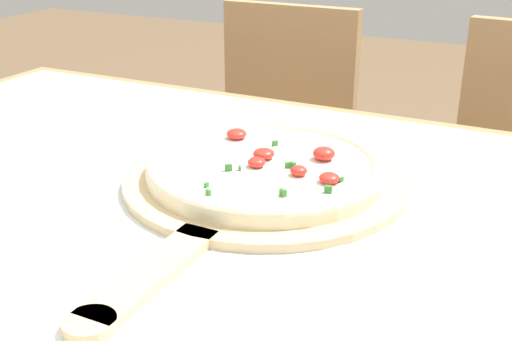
{
  "coord_description": "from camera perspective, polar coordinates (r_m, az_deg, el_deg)",
  "views": [
    {
      "loc": [
        0.39,
        -0.64,
        1.12
      ],
      "look_at": [
        0.04,
        0.06,
        0.79
      ],
      "focal_mm": 45.0,
      "sensor_mm": 36.0,
      "label": 1
    }
  ],
  "objects": [
    {
      "name": "chair_left",
      "position": [
        1.73,
        1.65,
        1.91
      ],
      "size": [
        0.4,
        0.4,
        0.87
      ],
      "rotation": [
        0.0,
        0.0,
        -0.01
      ],
      "color": "tan",
      "rests_on": "ground_plane"
    },
    {
      "name": "towel_cloth",
      "position": [
        0.83,
        -4.2,
        -3.02
      ],
      "size": [
        1.4,
        0.88,
        0.0
      ],
      "color": "silver",
      "rests_on": "dining_table"
    },
    {
      "name": "pizza",
      "position": [
        0.88,
        0.89,
        0.38
      ],
      "size": [
        0.33,
        0.33,
        0.04
      ],
      "color": "beige",
      "rests_on": "pizza_peel"
    },
    {
      "name": "pizza_peel",
      "position": [
        0.87,
        0.29,
        -1.24
      ],
      "size": [
        0.39,
        0.59,
        0.01
      ],
      "color": "#D6B784",
      "rests_on": "towel_cloth"
    },
    {
      "name": "dining_table",
      "position": [
        0.88,
        -4.02,
        -8.83
      ],
      "size": [
        1.48,
        0.96,
        0.75
      ],
      "color": "#A87F51",
      "rests_on": "ground_plane"
    }
  ]
}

